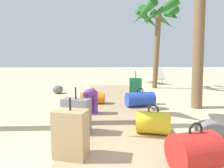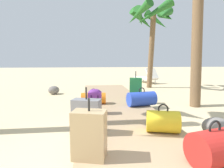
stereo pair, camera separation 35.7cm
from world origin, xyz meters
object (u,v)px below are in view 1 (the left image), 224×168
palm_tree_far_right (157,20)px  suitcase_grey (76,116)px  duffel_bag_orange (93,98)px  suitcase_tan (71,134)px  duffel_bag_blue (140,99)px  lounge_chair (154,77)px  suitcase_green (136,90)px  duffel_bag_yellow (153,122)px  backpack_purple (91,101)px  duffel_bag_red (194,151)px

palm_tree_far_right → suitcase_grey: bearing=-117.9°
duffel_bag_orange → palm_tree_far_right: 4.75m
suitcase_tan → duffel_bag_blue: 2.71m
duffel_bag_blue → lounge_chair: 5.59m
suitcase_green → duffel_bag_orange: suitcase_green is taller
suitcase_grey → duffel_bag_yellow: suitcase_grey is taller
palm_tree_far_right → lounge_chair: (0.46, 1.89, -2.54)m
duffel_bag_orange → lounge_chair: 5.76m
duffel_bag_yellow → lounge_chair: size_ratio=0.35×
backpack_purple → palm_tree_far_right: size_ratio=0.15×
duffel_bag_yellow → lounge_chair: (1.95, 7.01, 0.08)m
duffel_bag_red → suitcase_green: bearing=90.5°
suitcase_green → duffel_bag_blue: suitcase_green is taller
duffel_bag_orange → lounge_chair: lounge_chair is taller
backpack_purple → suitcase_grey: bearing=-98.5°
suitcase_grey → duffel_bag_orange: (0.15, 1.99, -0.12)m
backpack_purple → duffel_bag_red: bearing=-60.8°
duffel_bag_red → palm_tree_far_right: palm_tree_far_right is taller
duffel_bag_blue → duffel_bag_yellow: 1.72m
duffel_bag_blue → duffel_bag_orange: 1.23m
suitcase_grey → backpack_purple: (0.16, 1.06, 0.01)m
palm_tree_far_right → lounge_chair: size_ratio=2.20×
suitcase_grey → backpack_purple: bearing=81.5°
duffel_bag_yellow → palm_tree_far_right: 5.94m
backpack_purple → suitcase_green: bearing=44.5°
duffel_bag_red → backpack_purple: bearing=119.2°
duffel_bag_yellow → lounge_chair: bearing=74.5°
duffel_bag_blue → lounge_chair: size_ratio=0.46×
palm_tree_far_right → lounge_chair: 3.20m
duffel_bag_red → duffel_bag_yellow: duffel_bag_red is taller
suitcase_green → backpack_purple: 1.63m
backpack_purple → palm_tree_far_right: palm_tree_far_right is taller
duffel_bag_orange → palm_tree_far_right: bearing=50.4°
suitcase_tan → duffel_bag_orange: bearing=87.7°
backpack_purple → duffel_bag_blue: (1.17, 0.58, -0.10)m
backpack_purple → suitcase_tan: bearing=-93.7°
palm_tree_far_right → lounge_chair: palm_tree_far_right is taller
duffel_bag_yellow → suitcase_grey: bearing=175.9°
suitcase_green → palm_tree_far_right: palm_tree_far_right is taller
backpack_purple → palm_tree_far_right: (2.51, 3.98, 2.51)m
duffel_bag_blue → backpack_purple: bearing=-153.9°
suitcase_green → lounge_chair: size_ratio=0.51×
suitcase_green → duffel_bag_yellow: 2.29m
backpack_purple → duffel_bag_yellow: 1.54m
suitcase_grey → duffel_bag_orange: 2.00m
lounge_chair → suitcase_grey: bearing=-114.3°
suitcase_grey → duffel_bag_yellow: size_ratio=1.25×
suitcase_green → palm_tree_far_right: bearing=64.5°
backpack_purple → lounge_chair: (2.98, 5.87, -0.03)m
suitcase_tan → duffel_bag_yellow: bearing=30.1°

